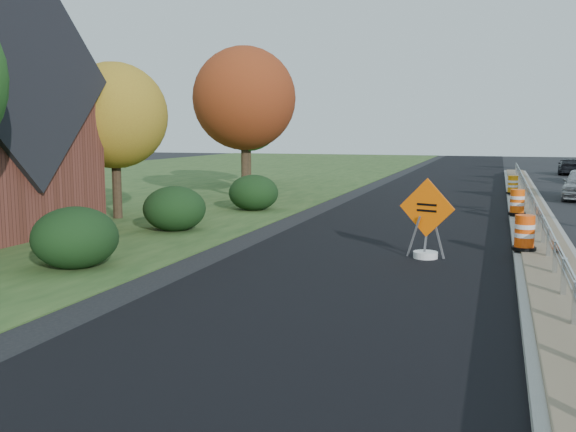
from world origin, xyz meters
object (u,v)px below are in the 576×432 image
(caution_sign, at_px, (426,238))
(barrel_median_near, at_px, (525,233))
(barrel_median_far, at_px, (513,185))
(barrel_median_mid, at_px, (517,203))
(car_dark_far, at_px, (570,167))

(caution_sign, distance_m, barrel_median_near, 2.58)
(caution_sign, bearing_deg, barrel_median_far, 99.86)
(barrel_median_near, relative_size, barrel_median_mid, 0.97)
(barrel_median_mid, relative_size, barrel_median_far, 1.05)
(caution_sign, relative_size, car_dark_far, 0.50)
(barrel_median_mid, distance_m, car_dark_far, 28.54)
(caution_sign, xyz_separation_m, car_dark_far, (6.95, 36.48, 0.07))
(barrel_median_far, height_order, car_dark_far, car_dark_far)
(car_dark_far, bearing_deg, barrel_median_mid, 86.01)
(caution_sign, bearing_deg, barrel_median_mid, 91.77)
(barrel_median_near, bearing_deg, caution_sign, -162.04)
(barrel_median_near, xyz_separation_m, car_dark_far, (4.50, 35.69, -0.06))
(barrel_median_mid, relative_size, car_dark_far, 0.23)
(car_dark_far, bearing_deg, barrel_median_near, 87.89)
(barrel_median_mid, height_order, car_dark_far, car_dark_far)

